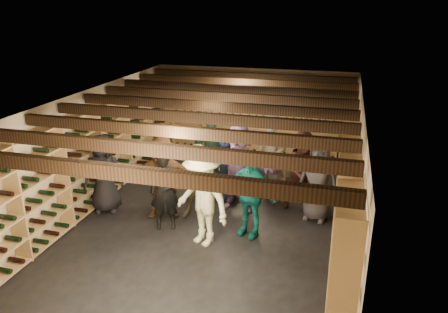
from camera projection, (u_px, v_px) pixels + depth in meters
name	position (u px, v px, depth m)	size (l,w,h in m)	color
ground	(213.00, 213.00, 9.02)	(8.00, 8.00, 0.00)	black
walls	(212.00, 159.00, 8.62)	(5.52, 8.02, 2.40)	beige
ceiling	(212.00, 99.00, 8.21)	(5.50, 8.00, 0.01)	beige
ceiling_joists	(212.00, 106.00, 8.26)	(5.40, 7.12, 0.18)	black
wine_rack_left	(97.00, 153.00, 9.30)	(0.32, 7.50, 2.15)	#AD8254
wine_rack_right	(346.00, 178.00, 8.01)	(0.32, 7.50, 2.15)	#AD8254
wine_rack_back	(252.00, 117.00, 12.13)	(4.70, 0.30, 2.15)	#AD8254
crate_stack_left	(201.00, 161.00, 11.17)	(0.54, 0.39, 0.51)	tan
crate_stack_right	(274.00, 167.00, 10.56)	(0.59, 0.51, 0.68)	tan
crate_loose	(227.00, 173.00, 10.88)	(0.50, 0.33, 0.17)	tan
person_0	(104.00, 174.00, 8.88)	(0.80, 0.52, 1.65)	black
person_1	(165.00, 191.00, 8.20)	(0.56, 0.37, 1.55)	black
person_2	(200.00, 181.00, 8.64)	(0.74, 0.58, 1.53)	brown
person_3	(202.00, 199.00, 7.63)	(1.14, 0.65, 1.76)	#EAEBBA
person_4	(250.00, 194.00, 7.96)	(0.95, 0.40, 1.63)	#117473
person_5	(162.00, 176.00, 8.68)	(1.56, 0.50, 1.68)	brown
person_6	(226.00, 165.00, 9.42)	(0.78, 0.51, 1.59)	#1A2743
person_7	(271.00, 159.00, 9.33)	(0.69, 0.45, 1.89)	gray
person_8	(304.00, 170.00, 9.01)	(0.81, 0.63, 1.68)	#4E251F
person_10	(211.00, 153.00, 10.03)	(0.98, 0.41, 1.67)	#224937
person_11	(238.00, 168.00, 8.91)	(1.70, 0.54, 1.83)	slate
person_12	(318.00, 181.00, 8.53)	(0.80, 0.52, 1.63)	#38373D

